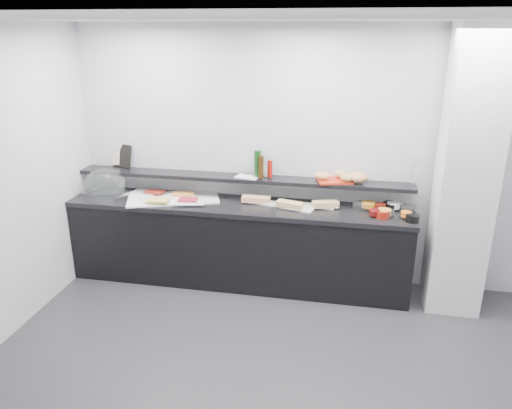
% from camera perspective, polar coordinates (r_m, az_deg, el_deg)
% --- Properties ---
extents(ground, '(5.00, 5.00, 0.00)m').
position_cam_1_polar(ground, '(4.10, 2.41, -20.77)').
color(ground, '#2D2D30').
rests_on(ground, ground).
extents(back_wall, '(5.00, 0.02, 2.70)m').
position_cam_1_polar(back_wall, '(5.27, 6.00, 5.26)').
color(back_wall, silver).
rests_on(back_wall, ground).
extents(ceiling, '(5.00, 5.00, 0.00)m').
position_cam_1_polar(ceiling, '(3.11, 3.16, 20.42)').
color(ceiling, white).
rests_on(ceiling, back_wall).
extents(column, '(0.50, 0.50, 2.70)m').
position_cam_1_polar(column, '(5.02, 22.90, 3.05)').
color(column, silver).
rests_on(column, ground).
extents(buffet_cabinet, '(3.60, 0.60, 0.85)m').
position_cam_1_polar(buffet_cabinet, '(5.40, -2.10, -4.68)').
color(buffet_cabinet, black).
rests_on(buffet_cabinet, ground).
extents(counter_top, '(3.62, 0.62, 0.05)m').
position_cam_1_polar(counter_top, '(5.23, -2.16, -0.19)').
color(counter_top, black).
rests_on(counter_top, buffet_cabinet).
extents(wall_shelf, '(3.60, 0.25, 0.04)m').
position_cam_1_polar(wall_shelf, '(5.31, -1.76, 3.03)').
color(wall_shelf, black).
rests_on(wall_shelf, back_wall).
extents(cloche_base, '(0.52, 0.43, 0.04)m').
position_cam_1_polar(cloche_base, '(5.72, -16.67, 1.22)').
color(cloche_base, '#B9BDC0').
rests_on(cloche_base, counter_top).
extents(cloche_dome, '(0.54, 0.45, 0.34)m').
position_cam_1_polar(cloche_dome, '(5.71, -16.88, 2.27)').
color(cloche_dome, white).
rests_on(cloche_dome, cloche_base).
extents(linen_runner, '(1.06, 0.75, 0.01)m').
position_cam_1_polar(linen_runner, '(5.44, -9.42, 0.70)').
color(linen_runner, silver).
rests_on(linen_runner, counter_top).
extents(platter_meat_a, '(0.29, 0.21, 0.01)m').
position_cam_1_polar(platter_meat_a, '(5.65, -12.57, 1.38)').
color(platter_meat_a, white).
rests_on(platter_meat_a, linen_runner).
extents(food_meat_a, '(0.22, 0.15, 0.02)m').
position_cam_1_polar(food_meat_a, '(5.58, -11.53, 1.42)').
color(food_meat_a, maroon).
rests_on(food_meat_a, platter_meat_a).
extents(platter_salmon, '(0.34, 0.28, 0.01)m').
position_cam_1_polar(platter_salmon, '(5.47, -8.54, 1.01)').
color(platter_salmon, white).
rests_on(platter_salmon, linen_runner).
extents(food_salmon, '(0.25, 0.19, 0.02)m').
position_cam_1_polar(food_salmon, '(5.45, -8.30, 1.18)').
color(food_salmon, orange).
rests_on(food_salmon, platter_salmon).
extents(platter_cheese, '(0.33, 0.28, 0.01)m').
position_cam_1_polar(platter_cheese, '(5.39, -11.65, 0.52)').
color(platter_cheese, white).
rests_on(platter_cheese, linen_runner).
extents(food_cheese, '(0.23, 0.16, 0.02)m').
position_cam_1_polar(food_cheese, '(5.30, -11.16, 0.45)').
color(food_cheese, '#D1C851').
rests_on(food_cheese, platter_cheese).
extents(platter_meat_b, '(0.35, 0.27, 0.01)m').
position_cam_1_polar(platter_meat_b, '(5.26, -7.58, 0.28)').
color(platter_meat_b, silver).
rests_on(platter_meat_b, linen_runner).
extents(food_meat_b, '(0.20, 0.14, 0.02)m').
position_cam_1_polar(food_meat_b, '(5.27, -7.81, 0.54)').
color(food_meat_b, maroon).
rests_on(food_meat_b, platter_meat_b).
extents(sandwich_plate_left, '(0.36, 0.21, 0.01)m').
position_cam_1_polar(sandwich_plate_left, '(5.24, 1.12, 0.21)').
color(sandwich_plate_left, silver).
rests_on(sandwich_plate_left, counter_top).
extents(sandwich_food_left, '(0.30, 0.12, 0.06)m').
position_cam_1_polar(sandwich_food_left, '(5.23, -0.01, 0.62)').
color(sandwich_food_left, tan).
rests_on(sandwich_food_left, sandwich_plate_left).
extents(tongs_left, '(0.15, 0.06, 0.01)m').
position_cam_1_polar(tongs_left, '(5.20, 0.35, 0.20)').
color(tongs_left, '#BBBEC2').
rests_on(tongs_left, sandwich_plate_left).
extents(sandwich_plate_mid, '(0.37, 0.23, 0.01)m').
position_cam_1_polar(sandwich_plate_mid, '(5.10, 4.69, -0.42)').
color(sandwich_plate_mid, white).
rests_on(sandwich_plate_mid, counter_top).
extents(sandwich_food_mid, '(0.29, 0.18, 0.06)m').
position_cam_1_polar(sandwich_food_mid, '(5.08, 3.87, -0.01)').
color(sandwich_food_mid, tan).
rests_on(sandwich_food_mid, sandwich_plate_mid).
extents(tongs_mid, '(0.16, 0.02, 0.01)m').
position_cam_1_polar(tongs_mid, '(5.02, 4.00, -0.58)').
color(tongs_mid, silver).
rests_on(tongs_mid, sandwich_plate_mid).
extents(sandwich_plate_right, '(0.32, 0.15, 0.01)m').
position_cam_1_polar(sandwich_plate_right, '(5.18, 7.17, -0.17)').
color(sandwich_plate_right, silver).
rests_on(sandwich_plate_right, counter_top).
extents(sandwich_food_right, '(0.28, 0.18, 0.06)m').
position_cam_1_polar(sandwich_food_right, '(5.13, 7.95, 0.05)').
color(sandwich_food_right, tan).
rests_on(sandwich_food_right, sandwich_plate_right).
extents(tongs_right, '(0.16, 0.04, 0.01)m').
position_cam_1_polar(tongs_right, '(5.13, 8.50, -0.30)').
color(tongs_right, '#B7B9BE').
rests_on(tongs_right, sandwich_plate_right).
extents(bowl_glass_fruit, '(0.20, 0.20, 0.07)m').
position_cam_1_polar(bowl_glass_fruit, '(5.16, 11.89, -0.19)').
color(bowl_glass_fruit, white).
rests_on(bowl_glass_fruit, counter_top).
extents(fill_glass_fruit, '(0.17, 0.17, 0.05)m').
position_cam_1_polar(fill_glass_fruit, '(5.19, 12.74, -0.03)').
color(fill_glass_fruit, orange).
rests_on(fill_glass_fruit, bowl_glass_fruit).
extents(bowl_black_jam, '(0.17, 0.17, 0.07)m').
position_cam_1_polar(bowl_black_jam, '(5.24, 15.13, -0.17)').
color(bowl_black_jam, black).
rests_on(bowl_black_jam, counter_top).
extents(fill_black_jam, '(0.14, 0.14, 0.05)m').
position_cam_1_polar(fill_black_jam, '(5.17, 13.98, -0.18)').
color(fill_black_jam, '#5B140D').
rests_on(fill_black_jam, bowl_black_jam).
extents(bowl_glass_cream, '(0.16, 0.16, 0.07)m').
position_cam_1_polar(bowl_glass_cream, '(5.22, 17.06, -0.45)').
color(bowl_glass_cream, white).
rests_on(bowl_glass_cream, counter_top).
extents(fill_glass_cream, '(0.16, 0.16, 0.05)m').
position_cam_1_polar(fill_glass_cream, '(5.23, 15.44, -0.09)').
color(fill_glass_cream, white).
rests_on(fill_glass_cream, bowl_glass_cream).
extents(bowl_red_jam, '(0.19, 0.19, 0.07)m').
position_cam_1_polar(bowl_red_jam, '(5.00, 14.22, -1.05)').
color(bowl_red_jam, maroon).
rests_on(bowl_red_jam, counter_top).
extents(fill_red_jam, '(0.13, 0.13, 0.05)m').
position_cam_1_polar(fill_red_jam, '(4.99, 13.37, -0.88)').
color(fill_red_jam, '#520B0C').
rests_on(fill_red_jam, bowl_red_jam).
extents(bowl_glass_salmon, '(0.19, 0.19, 0.07)m').
position_cam_1_polar(bowl_glass_salmon, '(5.03, 14.63, -0.98)').
color(bowl_glass_salmon, silver).
rests_on(bowl_glass_salmon, counter_top).
extents(fill_glass_salmon, '(0.18, 0.18, 0.05)m').
position_cam_1_polar(fill_glass_salmon, '(5.03, 14.42, -0.82)').
color(fill_glass_salmon, orange).
rests_on(fill_glass_salmon, bowl_glass_salmon).
extents(bowl_black_fruit, '(0.13, 0.13, 0.07)m').
position_cam_1_polar(bowl_black_fruit, '(4.97, 17.45, -1.49)').
color(bowl_black_fruit, black).
rests_on(bowl_black_fruit, counter_top).
extents(fill_black_fruit, '(0.11, 0.11, 0.05)m').
position_cam_1_polar(fill_black_fruit, '(5.02, 16.79, -1.06)').
color(fill_black_fruit, orange).
rests_on(fill_black_fruit, bowl_black_fruit).
extents(framed_print, '(0.26, 0.16, 0.26)m').
position_cam_1_polar(framed_print, '(5.83, -15.03, 5.41)').
color(framed_print, black).
rests_on(framed_print, wall_shelf).
extents(print_art, '(0.19, 0.07, 0.22)m').
position_cam_1_polar(print_art, '(5.86, -15.42, 5.43)').
color(print_art, '#D0A196').
rests_on(print_art, framed_print).
extents(condiment_tray, '(0.26, 0.19, 0.01)m').
position_cam_1_polar(condiment_tray, '(5.27, -0.99, 3.17)').
color(condiment_tray, white).
rests_on(condiment_tray, wall_shelf).
extents(bottle_green_a, '(0.08, 0.08, 0.26)m').
position_cam_1_polar(bottle_green_a, '(5.30, 0.27, 4.81)').
color(bottle_green_a, '#0E3610').
rests_on(bottle_green_a, condiment_tray).
extents(bottle_brown, '(0.07, 0.07, 0.24)m').
position_cam_1_polar(bottle_brown, '(5.17, 0.57, 4.32)').
color(bottle_brown, '#351F09').
rests_on(bottle_brown, condiment_tray).
extents(bottle_green_b, '(0.08, 0.08, 0.28)m').
position_cam_1_polar(bottle_green_b, '(5.22, 0.17, 4.70)').
color(bottle_green_b, '#103B12').
rests_on(bottle_green_b, condiment_tray).
extents(bottle_hot, '(0.06, 0.06, 0.18)m').
position_cam_1_polar(bottle_hot, '(5.22, 1.60, 4.12)').
color(bottle_hot, '#A3130B').
rests_on(bottle_hot, condiment_tray).
extents(shaker_salt, '(0.03, 0.03, 0.07)m').
position_cam_1_polar(shaker_salt, '(5.30, 0.38, 3.74)').
color(shaker_salt, silver).
rests_on(shaker_salt, condiment_tray).
extents(shaker_pepper, '(0.05, 0.05, 0.07)m').
position_cam_1_polar(shaker_pepper, '(5.26, 1.14, 3.61)').
color(shaker_pepper, white).
rests_on(shaker_pepper, condiment_tray).
extents(bread_tray, '(0.40, 0.33, 0.02)m').
position_cam_1_polar(bread_tray, '(5.19, 8.94, 2.71)').
color(bread_tray, '#B32A13').
rests_on(bread_tray, wall_shelf).
extents(bread_roll_nw, '(0.15, 0.12, 0.08)m').
position_cam_1_polar(bread_roll_nw, '(5.23, 9.65, 3.40)').
color(bread_roll_nw, tan).
rests_on(bread_roll_nw, bread_tray).
extents(bread_roll_n, '(0.17, 0.15, 0.08)m').
position_cam_1_polar(bread_roll_n, '(5.21, 11.56, 3.22)').
color(bread_roll_n, '#C9814C').
rests_on(bread_roll_n, bread_tray).
extents(bread_roll_ne, '(0.16, 0.10, 0.08)m').
position_cam_1_polar(bread_roll_ne, '(5.20, 11.36, 3.18)').
color(bread_roll_ne, '#CA7D4D').
rests_on(bread_roll_ne, bread_tray).
extents(bread_roll_sw, '(0.17, 0.12, 0.08)m').
position_cam_1_polar(bread_roll_sw, '(5.15, 7.60, 3.26)').
color(bread_roll_sw, tan).
rests_on(bread_roll_sw, bread_tray).
extents(bread_roll_s, '(0.15, 0.11, 0.08)m').
position_cam_1_polar(bread_roll_s, '(5.12, 10.37, 3.01)').
color(bread_roll_s, '#B59445').
rests_on(bread_roll_s, bread_tray).
extents(bread_roll_se, '(0.16, 0.13, 0.08)m').
position_cam_1_polar(bread_roll_se, '(5.12, 11.67, 2.92)').
color(bread_roll_se, '#C2814A').
rests_on(bread_roll_se, bread_tray).
extents(bread_roll_mide, '(0.18, 0.15, 0.08)m').
position_cam_1_polar(bread_roll_mide, '(5.17, 11.89, 3.06)').
color(bread_roll_mide, '#B27244').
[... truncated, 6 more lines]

